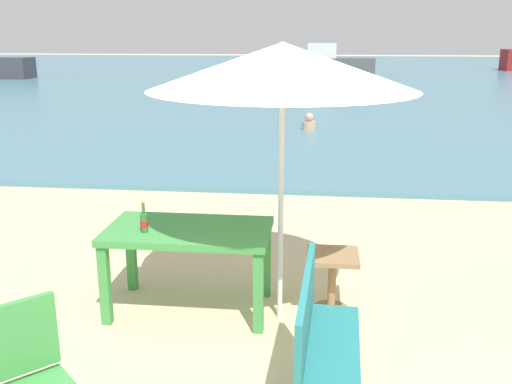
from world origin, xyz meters
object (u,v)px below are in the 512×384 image
(patio_umbrella, at_px, (283,67))
(side_table_wood, at_px, (332,274))
(bench_teal_center, at_px, (320,339))
(beer_bottle_amber, at_px, (144,221))
(boat_fishing_trawler, at_px, (328,65))
(picnic_table_green, at_px, (189,240))
(swimmer_person, at_px, (309,123))

(patio_umbrella, height_order, side_table_wood, patio_umbrella)
(bench_teal_center, bearing_deg, beer_bottle_amber, 140.88)
(patio_umbrella, relative_size, side_table_wood, 4.26)
(bench_teal_center, xyz_separation_m, boat_fishing_trawler, (0.32, 28.10, 0.15))
(picnic_table_green, height_order, boat_fishing_trawler, boat_fishing_trawler)
(side_table_wood, height_order, bench_teal_center, bench_teal_center)
(side_table_wood, bearing_deg, boat_fishing_trawler, 89.54)
(patio_umbrella, relative_size, boat_fishing_trawler, 0.49)
(patio_umbrella, relative_size, bench_teal_center, 1.89)
(picnic_table_green, height_order, beer_bottle_amber, beer_bottle_amber)
(picnic_table_green, height_order, patio_umbrella, patio_umbrella)
(picnic_table_green, xyz_separation_m, swimmer_person, (0.83, 9.33, -0.41))
(boat_fishing_trawler, bearing_deg, picnic_table_green, -93.10)
(beer_bottle_amber, relative_size, side_table_wood, 0.49)
(picnic_table_green, bearing_deg, bench_teal_center, -49.80)
(picnic_table_green, xyz_separation_m, side_table_wood, (1.24, 0.09, -0.30))
(patio_umbrella, distance_m, bench_teal_center, 2.05)
(bench_teal_center, relative_size, boat_fishing_trawler, 0.26)
(picnic_table_green, relative_size, swimmer_person, 3.41)
(beer_bottle_amber, xyz_separation_m, boat_fishing_trawler, (1.79, 26.90, -0.16))
(patio_umbrella, xyz_separation_m, bench_teal_center, (0.34, -1.27, -1.58))
(picnic_table_green, relative_size, beer_bottle_amber, 5.28)
(side_table_wood, xyz_separation_m, bench_teal_center, (-0.11, -1.43, 0.19))
(patio_umbrella, distance_m, boat_fishing_trawler, 26.88)
(bench_teal_center, bearing_deg, patio_umbrella, 104.83)
(bench_teal_center, bearing_deg, side_table_wood, 85.73)
(beer_bottle_amber, xyz_separation_m, side_table_wood, (1.58, 0.23, -0.50))
(picnic_table_green, relative_size, bench_teal_center, 1.15)
(bench_teal_center, bearing_deg, picnic_table_green, 130.20)
(picnic_table_green, bearing_deg, beer_bottle_amber, -157.50)
(picnic_table_green, distance_m, bench_teal_center, 1.75)
(patio_umbrella, bearing_deg, picnic_table_green, 174.96)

